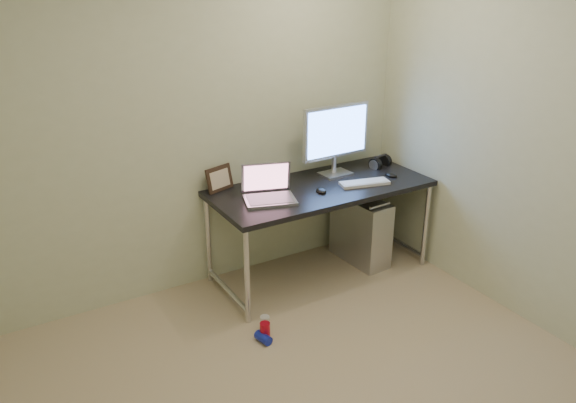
{
  "coord_description": "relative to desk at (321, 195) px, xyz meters",
  "views": [
    {
      "loc": [
        -1.4,
        -1.94,
        2.27
      ],
      "look_at": [
        0.36,
        1.03,
        0.85
      ],
      "focal_mm": 35.0,
      "sensor_mm": 36.0,
      "label": 1
    }
  ],
  "objects": [
    {
      "name": "wall_back",
      "position": [
        -0.86,
        0.37,
        0.57
      ],
      "size": [
        3.5,
        0.02,
        2.5
      ],
      "primitive_type": "cube",
      "color": "beige",
      "rests_on": "ground"
    },
    {
      "name": "wall_right",
      "position": [
        0.89,
        -1.38,
        0.57
      ],
      "size": [
        0.02,
        3.5,
        2.5
      ],
      "primitive_type": "cube",
      "color": "beige",
      "rests_on": "ground"
    },
    {
      "name": "desk",
      "position": [
        0.0,
        0.0,
        0.0
      ],
      "size": [
        1.7,
        0.74,
        0.75
      ],
      "color": "black",
      "rests_on": "ground"
    },
    {
      "name": "tower_computer",
      "position": [
        0.41,
        0.0,
        -0.4
      ],
      "size": [
        0.26,
        0.55,
        0.59
      ],
      "rotation": [
        0.0,
        0.0,
        0.06
      ],
      "color": "#ABAAAF",
      "rests_on": "ground"
    },
    {
      "name": "cable_a",
      "position": [
        0.36,
        0.32,
        -0.28
      ],
      "size": [
        0.01,
        0.16,
        0.69
      ],
      "primitive_type": "cylinder",
      "rotation": [
        0.21,
        0.0,
        0.0
      ],
      "color": "black",
      "rests_on": "ground"
    },
    {
      "name": "cable_b",
      "position": [
        0.45,
        0.3,
        -0.3
      ],
      "size": [
        0.02,
        0.11,
        0.71
      ],
      "primitive_type": "cylinder",
      "rotation": [
        0.14,
        0.0,
        0.09
      ],
      "color": "black",
      "rests_on": "ground"
    },
    {
      "name": "can_red",
      "position": [
        -0.81,
        -0.57,
        -0.61
      ],
      "size": [
        0.08,
        0.08,
        0.12
      ],
      "primitive_type": "cylinder",
      "rotation": [
        0.0,
        0.0,
        -0.24
      ],
      "color": "red",
      "rests_on": "ground"
    },
    {
      "name": "can_white",
      "position": [
        -0.77,
        -0.49,
        -0.62
      ],
      "size": [
        0.08,
        0.08,
        0.12
      ],
      "primitive_type": "cylinder",
      "rotation": [
        0.0,
        0.0,
        0.29
      ],
      "color": "silver",
      "rests_on": "ground"
    },
    {
      "name": "can_blue",
      "position": [
        -0.83,
        -0.59,
        -0.64
      ],
      "size": [
        0.09,
        0.13,
        0.06
      ],
      "primitive_type": "cylinder",
      "rotation": [
        1.57,
        0.0,
        0.21
      ],
      "color": "#1422AC",
      "rests_on": "ground"
    },
    {
      "name": "laptop",
      "position": [
        -0.47,
        -0.02,
        0.13
      ],
      "size": [
        0.43,
        0.39,
        0.25
      ],
      "rotation": [
        0.0,
        0.0,
        -0.3
      ],
      "color": "silver",
      "rests_on": "desk"
    },
    {
      "name": "monitor",
      "position": [
        0.24,
        0.16,
        0.41
      ],
      "size": [
        0.6,
        0.18,
        0.57
      ],
      "rotation": [
        0.0,
        0.0,
        0.04
      ],
      "color": "silver",
      "rests_on": "desk"
    },
    {
      "name": "keyboard",
      "position": [
        0.31,
        -0.14,
        0.09
      ],
      "size": [
        0.4,
        0.21,
        0.02
      ],
      "primitive_type": "cube",
      "rotation": [
        0.0,
        0.0,
        -0.24
      ],
      "color": "silver",
      "rests_on": "desk"
    },
    {
      "name": "mouse_right",
      "position": [
        0.6,
        -0.11,
        0.09
      ],
      "size": [
        0.09,
        0.12,
        0.04
      ],
      "primitive_type": "ellipsoid",
      "rotation": [
        0.0,
        0.0,
        0.27
      ],
      "color": "black",
      "rests_on": "desk"
    },
    {
      "name": "mouse_left",
      "position": [
        -0.07,
        -0.11,
        0.09
      ],
      "size": [
        0.1,
        0.13,
        0.04
      ],
      "primitive_type": "ellipsoid",
      "rotation": [
        0.0,
        0.0,
        -0.26
      ],
      "color": "black",
      "rests_on": "desk"
    },
    {
      "name": "headphones",
      "position": [
        0.68,
        0.13,
        0.11
      ],
      "size": [
        0.2,
        0.12,
        0.12
      ],
      "rotation": [
        0.0,
        0.0,
        0.24
      ],
      "color": "black",
      "rests_on": "desk"
    },
    {
      "name": "picture_frame",
      "position": [
        -0.7,
        0.31,
        0.17
      ],
      "size": [
        0.24,
        0.13,
        0.19
      ],
      "primitive_type": "cube",
      "rotation": [
        -0.21,
        0.0,
        0.31
      ],
      "color": "black",
      "rests_on": "desk"
    },
    {
      "name": "webcam",
      "position": [
        -0.4,
        0.26,
        0.17
      ],
      "size": [
        0.05,
        0.04,
        0.13
      ],
      "rotation": [
        0.0,
        0.0,
        -0.22
      ],
      "color": "silver",
      "rests_on": "desk"
    }
  ]
}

